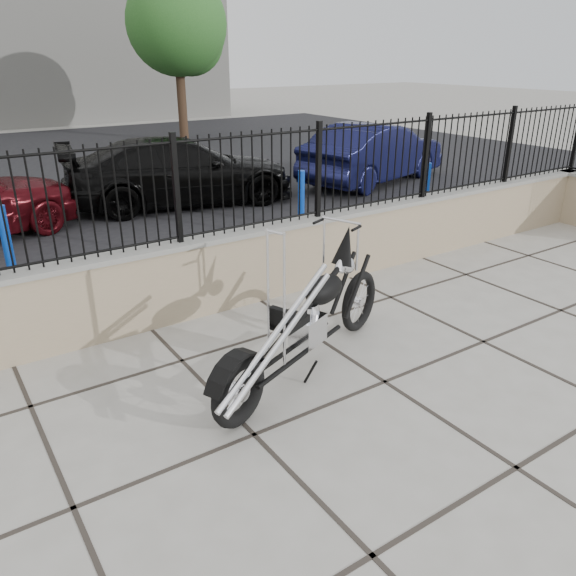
% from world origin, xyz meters
% --- Properties ---
extents(ground_plane, '(90.00, 90.00, 0.00)m').
position_xyz_m(ground_plane, '(0.00, 0.00, 0.00)').
color(ground_plane, '#99968E').
rests_on(ground_plane, ground).
extents(parking_lot, '(30.00, 30.00, 0.00)m').
position_xyz_m(parking_lot, '(0.00, 12.50, 0.00)').
color(parking_lot, black).
rests_on(parking_lot, ground).
extents(retaining_wall, '(14.00, 0.36, 0.96)m').
position_xyz_m(retaining_wall, '(0.00, 2.50, 0.48)').
color(retaining_wall, gray).
rests_on(retaining_wall, ground_plane).
extents(iron_fence, '(14.00, 0.08, 1.20)m').
position_xyz_m(iron_fence, '(0.00, 2.50, 1.56)').
color(iron_fence, black).
rests_on(iron_fence, retaining_wall).
extents(chopper_motorcycle, '(2.73, 1.47, 1.65)m').
position_xyz_m(chopper_motorcycle, '(-0.55, 0.60, 0.82)').
color(chopper_motorcycle, black).
rests_on(chopper_motorcycle, ground_plane).
extents(car_black, '(5.10, 2.80, 1.40)m').
position_xyz_m(car_black, '(1.28, 7.70, 0.70)').
color(car_black, black).
rests_on(car_black, parking_lot).
extents(car_blue, '(4.63, 2.62, 1.44)m').
position_xyz_m(car_blue, '(6.17, 7.11, 0.72)').
color(car_blue, '#0F1137').
rests_on(car_blue, parking_lot).
extents(bollard_a, '(0.17, 0.17, 1.10)m').
position_xyz_m(bollard_a, '(-2.56, 4.93, 0.55)').
color(bollard_a, blue).
rests_on(bollard_a, ground_plane).
extents(bollard_b, '(0.16, 0.16, 1.03)m').
position_xyz_m(bollard_b, '(2.45, 4.94, 0.52)').
color(bollard_b, '#0D19CE').
rests_on(bollard_b, ground_plane).
extents(bollard_c, '(0.14, 0.14, 0.87)m').
position_xyz_m(bollard_c, '(5.66, 4.82, 0.43)').
color(bollard_c, blue).
rests_on(bollard_c, ground_plane).
extents(tree_right, '(3.47, 3.47, 5.85)m').
position_xyz_m(tree_right, '(5.25, 16.51, 4.10)').
color(tree_right, '#382619').
rests_on(tree_right, ground_plane).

